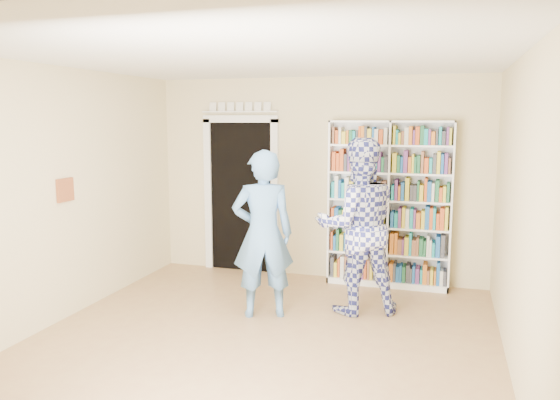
# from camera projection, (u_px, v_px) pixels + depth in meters

# --- Properties ---
(floor) EXTENTS (5.00, 5.00, 0.00)m
(floor) POSITION_uv_depth(u_px,v_px,m) (257.00, 347.00, 5.20)
(floor) COLOR #9E714C
(floor) RESTS_ON ground
(ceiling) EXTENTS (5.00, 5.00, 0.00)m
(ceiling) POSITION_uv_depth(u_px,v_px,m) (255.00, 56.00, 4.80)
(ceiling) COLOR white
(ceiling) RESTS_ON wall_back
(wall_back) EXTENTS (4.50, 0.00, 4.50)m
(wall_back) POSITION_uv_depth(u_px,v_px,m) (318.00, 179.00, 7.36)
(wall_back) COLOR beige
(wall_back) RESTS_ON floor
(wall_left) EXTENTS (0.00, 5.00, 5.00)m
(wall_left) POSITION_uv_depth(u_px,v_px,m) (51.00, 197.00, 5.65)
(wall_left) COLOR beige
(wall_left) RESTS_ON floor
(wall_right) EXTENTS (0.00, 5.00, 5.00)m
(wall_right) POSITION_uv_depth(u_px,v_px,m) (522.00, 221.00, 4.34)
(wall_right) COLOR beige
(wall_right) RESTS_ON floor
(bookshelf) EXTENTS (1.55, 0.29, 2.13)m
(bookshelf) POSITION_uv_depth(u_px,v_px,m) (389.00, 204.00, 6.97)
(bookshelf) COLOR white
(bookshelf) RESTS_ON floor
(doorway) EXTENTS (1.10, 0.08, 2.43)m
(doorway) POSITION_uv_depth(u_px,v_px,m) (241.00, 188.00, 7.68)
(doorway) COLOR black
(doorway) RESTS_ON floor
(wall_art) EXTENTS (0.03, 0.25, 0.25)m
(wall_art) POSITION_uv_depth(u_px,v_px,m) (65.00, 190.00, 5.82)
(wall_art) COLOR maroon
(wall_art) RESTS_ON wall_left
(man_blue) EXTENTS (0.79, 0.67, 1.83)m
(man_blue) POSITION_uv_depth(u_px,v_px,m) (263.00, 234.00, 5.91)
(man_blue) COLOR #588AC3
(man_blue) RESTS_ON floor
(man_plaid) EXTENTS (1.16, 1.05, 1.95)m
(man_plaid) POSITION_uv_depth(u_px,v_px,m) (358.00, 226.00, 6.03)
(man_plaid) COLOR navy
(man_plaid) RESTS_ON floor
(paper_sheet) EXTENTS (0.20, 0.05, 0.28)m
(paper_sheet) POSITION_uv_depth(u_px,v_px,m) (365.00, 231.00, 5.84)
(paper_sheet) COLOR white
(paper_sheet) RESTS_ON man_plaid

